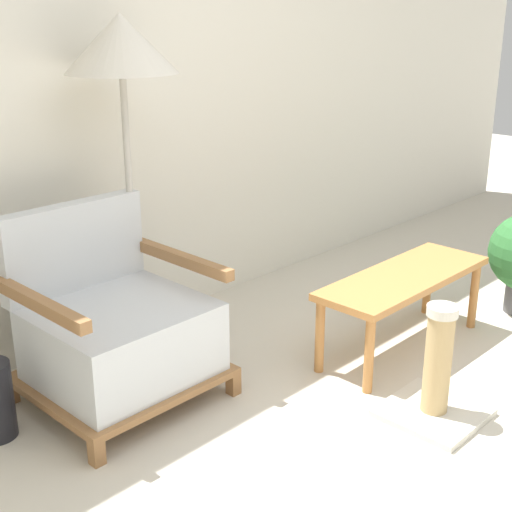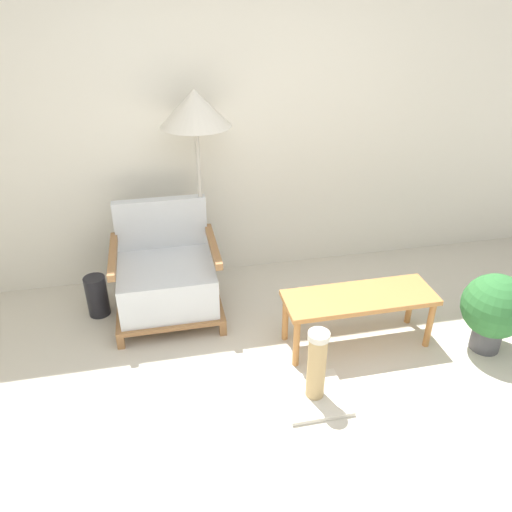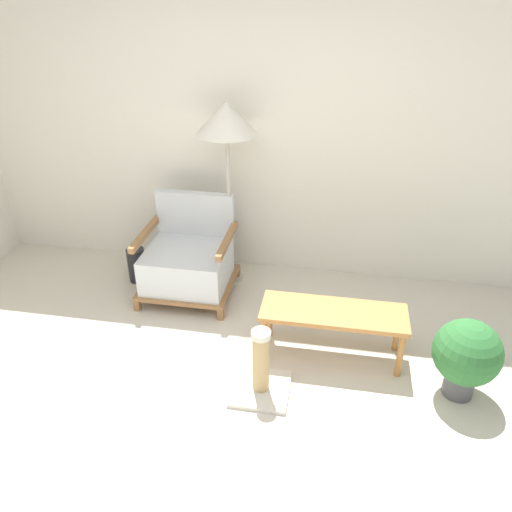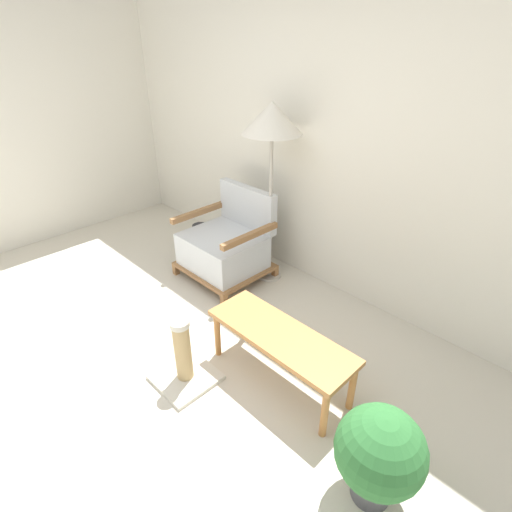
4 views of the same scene
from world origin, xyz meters
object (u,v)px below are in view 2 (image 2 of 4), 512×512
potted_plant (494,308)px  floor_lamp (195,114)px  coffee_table (359,302)px  armchair (167,278)px  vase (97,296)px  scratching_post (316,378)px

potted_plant → floor_lamp: bearing=147.7°
coffee_table → potted_plant: (0.86, -0.25, -0.01)m
floor_lamp → armchair: bearing=-138.6°
vase → floor_lamp: bearing=11.5°
vase → scratching_post: size_ratio=0.64×
armchair → vase: armchair is taller
vase → armchair: bearing=-10.8°
floor_lamp → coffee_table: bearing=-43.4°
floor_lamp → coffee_table: 1.70m
scratching_post → vase: bearing=138.6°
vase → potted_plant: potted_plant is taller
coffee_table → armchair: bearing=153.5°
potted_plant → scratching_post: potted_plant is taller
armchair → coffee_table: (1.26, -0.63, 0.03)m
coffee_table → vase: bearing=157.8°
coffee_table → vase: 1.93m
floor_lamp → coffee_table: (0.95, -0.90, -1.09)m
floor_lamp → vase: size_ratio=5.00×
coffee_table → potted_plant: potted_plant is taller
coffee_table → potted_plant: size_ratio=1.80×
coffee_table → vase: coffee_table is taller
vase → coffee_table: bearing=-22.2°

